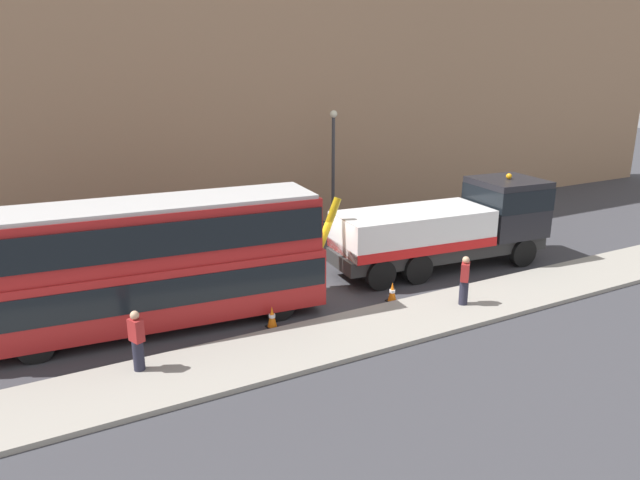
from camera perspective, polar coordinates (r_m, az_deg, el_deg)
The scene contains 10 objects.
ground_plane at distance 22.45m, azimuth -0.29°, elevation -4.43°, with size 120.00×120.00×0.00m, color #38383D.
near_kerb at distance 19.13m, azimuth 5.76°, elevation -8.22°, with size 60.00×2.80×0.15m, color gray.
building_facade at distance 28.90m, azimuth -8.93°, elevation 16.52°, with size 60.00×1.50×16.00m.
recovery_tow_truck at distance 24.55m, azimuth 12.35°, elevation 1.38°, with size 10.23×3.46×3.67m.
double_decker_bus at distance 19.13m, azimuth -16.22°, elevation -1.88°, with size 11.19×3.56×4.06m.
pedestrian_onlooker at distance 16.80m, azimuth -17.03°, elevation -9.22°, with size 0.39×0.47×1.71m.
pedestrian_bystander at distance 20.77m, azimuth 13.60°, elevation -3.83°, with size 0.47×0.46×1.71m.
traffic_cone_near_bus at distance 19.09m, azimuth -4.59°, elevation -7.37°, with size 0.36×0.36×0.72m.
traffic_cone_midway at distance 21.11m, azimuth 6.90°, elevation -4.99°, with size 0.36×0.36×0.72m.
street_lamp at distance 29.17m, azimuth 1.27°, elevation 7.64°, with size 0.36×0.36×5.83m.
Camera 1 is at (-9.92, -18.40, 8.18)m, focal length 33.59 mm.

